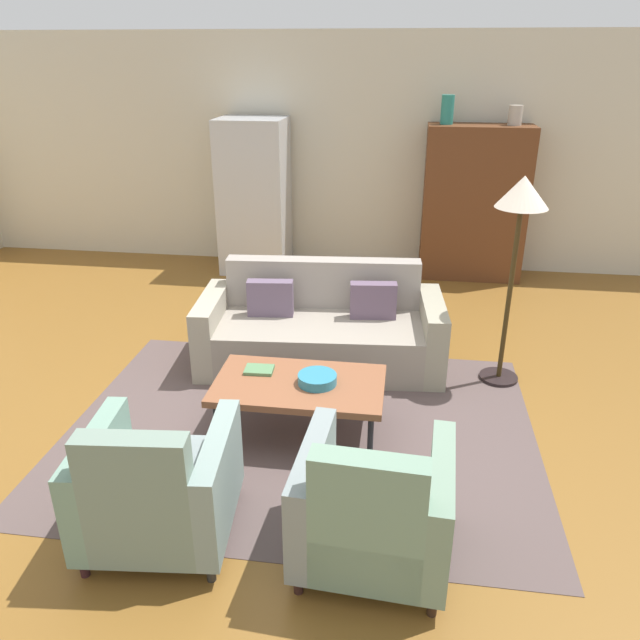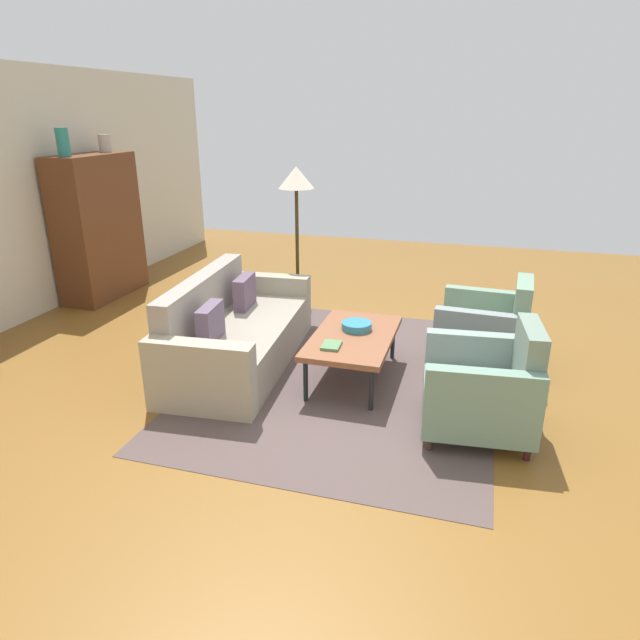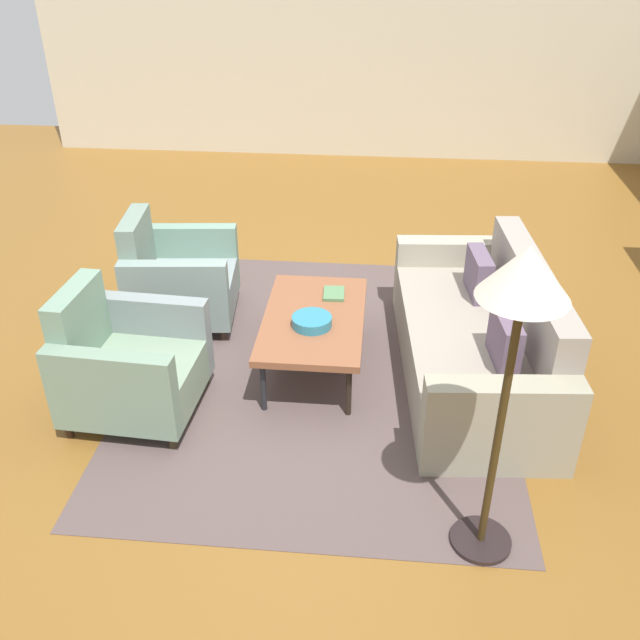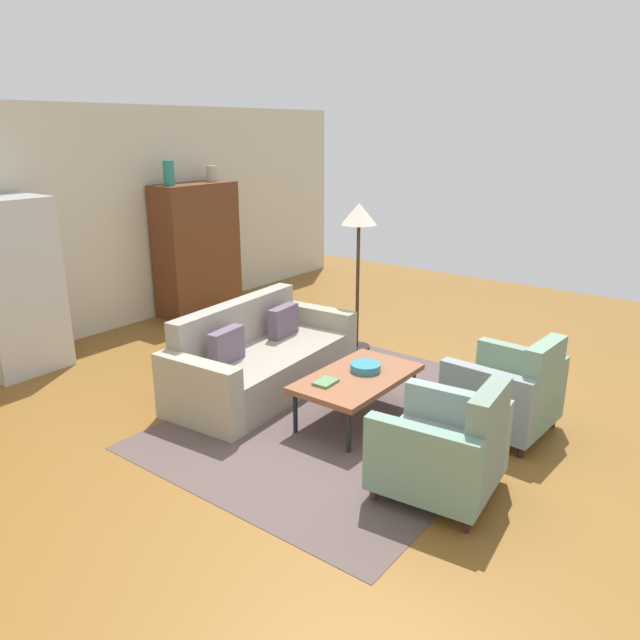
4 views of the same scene
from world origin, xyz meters
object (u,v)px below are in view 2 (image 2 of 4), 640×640
at_px(armchair_right, 489,333).
at_px(coffee_table, 353,338).
at_px(book_stack, 331,345).
at_px(cabinet, 98,227).
at_px(vase_round, 105,143).
at_px(floor_lamp, 296,192).
at_px(vase_tall, 63,142).
at_px(armchair_left, 487,390).
at_px(couch, 232,335).
at_px(fruit_bowl, 357,326).

bearing_deg(armchair_right, coffee_table, 120.53).
height_order(armchair_right, book_stack, armchair_right).
bearing_deg(cabinet, vase_round, -0.77).
bearing_deg(floor_lamp, armchair_right, -113.19).
bearing_deg(armchair_right, vase_tall, 87.83).
distance_m(coffee_table, book_stack, 0.34).
relative_size(cabinet, vase_tall, 5.68).
distance_m(book_stack, floor_lamp, 2.30).
height_order(armchair_left, vase_tall, vase_tall).
relative_size(couch, book_stack, 10.19).
bearing_deg(cabinet, coffee_table, -111.76).
relative_size(armchair_right, fruit_bowl, 3.21).
height_order(coffee_table, vase_tall, vase_tall).
distance_m(fruit_bowl, book_stack, 0.46).
bearing_deg(cabinet, armchair_right, -100.25).
height_order(cabinet, vase_round, vase_round).
relative_size(cabinet, vase_round, 8.39).
bearing_deg(armchair_right, armchair_left, -176.54).
bearing_deg(coffee_table, armchair_right, -62.93).
bearing_deg(armchair_left, cabinet, 61.41).
distance_m(couch, vase_round, 3.50).
height_order(fruit_bowl, vase_round, vase_round).
xyz_separation_m(book_stack, vase_round, (2.14, 3.57, 1.47)).
xyz_separation_m(fruit_bowl, cabinet, (1.34, 3.69, 0.44)).
distance_m(coffee_table, armchair_right, 1.31).
height_order(couch, book_stack, couch).
xyz_separation_m(couch, vase_round, (1.83, 2.50, 1.62)).
bearing_deg(armchair_right, floor_lamp, 70.28).
bearing_deg(fruit_bowl, book_stack, 165.28).
bearing_deg(couch, vase_tall, -117.82).
xyz_separation_m(vase_tall, floor_lamp, (0.47, -2.65, -0.51)).
bearing_deg(book_stack, couch, 73.93).
height_order(coffee_table, floor_lamp, floor_lamp).
bearing_deg(armchair_left, floor_lamp, 40.39).
bearing_deg(couch, book_stack, 69.47).
bearing_deg(coffee_table, vase_round, 63.68).
distance_m(armchair_left, cabinet, 5.31).
height_order(book_stack, vase_tall, vase_tall).
bearing_deg(armchair_right, cabinet, 83.21).
xyz_separation_m(coffee_table, fruit_bowl, (0.13, 0.00, 0.07)).
height_order(couch, vase_tall, vase_tall).
relative_size(coffee_table, fruit_bowl, 4.38).
distance_m(armchair_right, vase_round, 5.25).
distance_m(vase_tall, floor_lamp, 2.74).
bearing_deg(vase_tall, armchair_left, -108.96).
bearing_deg(vase_tall, book_stack, -111.25).
bearing_deg(armchair_left, book_stack, 72.20).
bearing_deg(vase_round, couch, -126.19).
height_order(armchair_left, vase_round, vase_round).
height_order(couch, fruit_bowl, couch).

